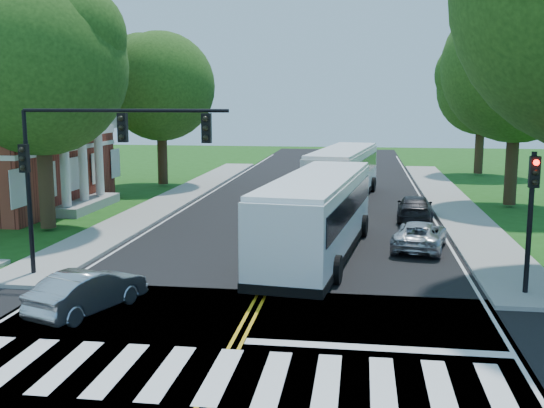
% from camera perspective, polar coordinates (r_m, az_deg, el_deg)
% --- Properties ---
extents(ground, '(140.00, 140.00, 0.00)m').
position_cam_1_polar(ground, '(15.20, -4.30, -14.35)').
color(ground, '#1A4A12').
rests_on(ground, ground).
extents(road, '(14.00, 96.00, 0.01)m').
position_cam_1_polar(road, '(32.31, 2.51, -1.54)').
color(road, black).
rests_on(road, ground).
extents(cross_road, '(60.00, 12.00, 0.01)m').
position_cam_1_polar(cross_road, '(15.20, -4.30, -14.33)').
color(cross_road, black).
rests_on(cross_road, ground).
extents(center_line, '(0.36, 70.00, 0.01)m').
position_cam_1_polar(center_line, '(36.23, 3.12, -0.35)').
color(center_line, gold).
rests_on(center_line, road).
extents(edge_line_w, '(0.12, 70.00, 0.01)m').
position_cam_1_polar(edge_line_w, '(37.42, -7.31, -0.10)').
color(edge_line_w, silver).
rests_on(edge_line_w, road).
extents(edge_line_e, '(0.12, 70.00, 0.01)m').
position_cam_1_polar(edge_line_e, '(36.30, 13.88, -0.59)').
color(edge_line_e, silver).
rests_on(edge_line_e, road).
extents(crosswalk, '(12.60, 3.00, 0.01)m').
position_cam_1_polar(crosswalk, '(14.75, -4.73, -15.06)').
color(crosswalk, silver).
rests_on(crosswalk, road).
extents(stop_bar, '(6.60, 0.40, 0.01)m').
position_cam_1_polar(stop_bar, '(16.37, 9.32, -12.61)').
color(stop_bar, silver).
rests_on(stop_bar, road).
extents(sidewalk_nw, '(2.60, 40.00, 0.15)m').
position_cam_1_polar(sidewalk_nw, '(40.67, -8.23, 0.72)').
color(sidewalk_nw, gray).
rests_on(sidewalk_nw, ground).
extents(sidewalk_ne, '(2.60, 40.00, 0.15)m').
position_cam_1_polar(sidewalk_ne, '(39.41, 15.62, 0.19)').
color(sidewalk_ne, gray).
rests_on(sidewalk_ne, ground).
extents(tree_west_near, '(8.00, 8.00, 11.40)m').
position_cam_1_polar(tree_west_near, '(31.21, -20.13, 11.40)').
color(tree_west_near, '#312213').
rests_on(tree_west_near, ground).
extents(tree_west_far, '(7.60, 7.60, 10.67)m').
position_cam_1_polar(tree_west_far, '(45.80, -9.97, 10.32)').
color(tree_west_far, '#312213').
rests_on(tree_west_far, ground).
extents(tree_east_mid, '(8.40, 8.40, 11.93)m').
position_cam_1_polar(tree_east_mid, '(38.57, 21.15, 11.34)').
color(tree_east_mid, '#312213').
rests_on(tree_east_mid, ground).
extents(tree_east_far, '(7.20, 7.20, 10.34)m').
position_cam_1_polar(tree_east_far, '(54.42, 18.33, 9.68)').
color(tree_east_far, '#312213').
rests_on(tree_east_far, ground).
extents(signal_nw, '(7.15, 0.46, 5.66)m').
position_cam_1_polar(signal_nw, '(21.97, -15.91, 4.49)').
color(signal_nw, black).
rests_on(signal_nw, ground).
extents(signal_ne, '(0.30, 0.46, 4.40)m').
position_cam_1_polar(signal_ne, '(20.92, 22.24, 0.02)').
color(signal_ne, black).
rests_on(signal_ne, ground).
extents(bus_lead, '(4.09, 12.51, 3.18)m').
position_cam_1_polar(bus_lead, '(24.94, 4.13, -0.87)').
color(bus_lead, white).
rests_on(bus_lead, road).
extents(bus_follow, '(4.29, 12.41, 3.15)m').
position_cam_1_polar(bus_follow, '(39.24, 6.42, 2.80)').
color(bus_follow, white).
rests_on(bus_follow, road).
extents(hatchback, '(2.55, 4.01, 1.25)m').
position_cam_1_polar(hatchback, '(19.31, -16.15, -7.48)').
color(hatchback, '#A6A9AD').
rests_on(hatchback, road).
extents(suv, '(2.69, 4.48, 1.16)m').
position_cam_1_polar(suv, '(26.86, 13.12, -2.74)').
color(suv, '#B8BABF').
rests_on(suv, road).
extents(dark_sedan, '(2.07, 4.45, 1.26)m').
position_cam_1_polar(dark_sedan, '(33.24, 12.68, -0.35)').
color(dark_sedan, black).
rests_on(dark_sedan, road).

